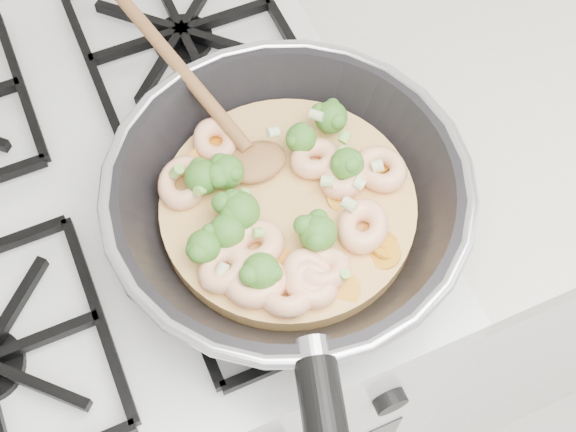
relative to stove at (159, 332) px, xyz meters
name	(u,v)px	position (x,y,z in m)	size (l,w,h in m)	color
stove	(159,332)	(0.00, 0.00, 0.00)	(0.60, 0.60, 0.92)	silver
skillet	(287,205)	(0.16, -0.13, 0.50)	(0.35, 0.63, 0.09)	black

